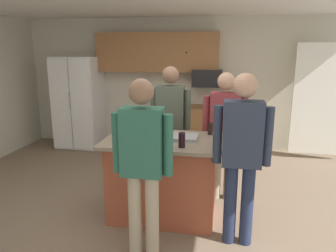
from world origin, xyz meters
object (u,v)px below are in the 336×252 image
object	(u,v)px
mug_blue_stoneware	(133,137)
glass_dark_ale	(210,129)
tumbler_amber	(146,130)
refrigerator	(79,102)
person_guest_by_door	(224,128)
mug_ceramic_white	(118,134)
person_host_foreground	(242,149)
person_guest_left	(143,158)
person_elder_center	(170,119)
serving_tray	(179,137)
glass_stout_tall	(157,130)
glass_short_whisky	(182,140)
kitchen_island	(164,177)
microwave_over_range	(207,78)
glass_pilsner	(132,129)

from	to	relation	value
mug_blue_stoneware	glass_dark_ale	world-z (taller)	glass_dark_ale
tumbler_amber	refrigerator	bearing A→B (deg)	130.01
person_guest_by_door	mug_ceramic_white	size ratio (longest dim) A/B	13.89
tumbler_amber	mug_blue_stoneware	size ratio (longest dim) A/B	1.04
person_host_foreground	person_guest_left	size ratio (longest dim) A/B	1.02
refrigerator	person_guest_left	size ratio (longest dim) A/B	1.06
person_elder_center	person_guest_left	bearing A→B (deg)	-3.37
person_guest_left	serving_tray	bearing A→B (deg)	-11.52
person_elder_center	glass_dark_ale	bearing A→B (deg)	45.09
tumbler_amber	glass_stout_tall	bearing A→B (deg)	13.28
glass_short_whisky	glass_dark_ale	bearing A→B (deg)	64.97
mug_blue_stoneware	glass_dark_ale	bearing A→B (deg)	27.35
person_guest_by_door	mug_blue_stoneware	xyz separation A→B (m)	(-1.02, -0.73, 0.03)
glass_stout_tall	person_elder_center	bearing A→B (deg)	85.60
person_guest_by_door	glass_stout_tall	xyz separation A→B (m)	(-0.80, -0.46, 0.05)
kitchen_island	tumbler_amber	xyz separation A→B (m)	(-0.24, 0.10, 0.55)
person_guest_by_door	kitchen_island	bearing A→B (deg)	0.00
mug_ceramic_white	glass_short_whisky	bearing A→B (deg)	-14.67
person_guest_left	glass_dark_ale	xyz separation A→B (m)	(0.56, 1.09, 0.03)
microwave_over_range	refrigerator	bearing A→B (deg)	-177.40
person_elder_center	person_guest_left	xyz separation A→B (m)	(0.02, -1.60, -0.02)
person_elder_center	person_host_foreground	bearing A→B (deg)	33.02
glass_dark_ale	person_elder_center	bearing A→B (deg)	139.07
person_elder_center	glass_stout_tall	size ratio (longest dim) A/B	12.06
mug_blue_stoneware	microwave_over_range	bearing A→B (deg)	76.62
mug_blue_stoneware	tumbler_amber	bearing A→B (deg)	70.79
kitchen_island	mug_ceramic_white	size ratio (longest dim) A/B	11.10
tumbler_amber	mug_blue_stoneware	world-z (taller)	tumbler_amber
tumbler_amber	person_elder_center	bearing A→B (deg)	75.47
microwave_over_range	person_guest_left	bearing A→B (deg)	-96.27
kitchen_island	glass_pilsner	distance (m)	0.70
refrigerator	person_host_foreground	bearing A→B (deg)	-43.17
person_elder_center	tumbler_amber	size ratio (longest dim) A/B	12.52
kitchen_island	glass_stout_tall	distance (m)	0.57
person_elder_center	serving_tray	size ratio (longest dim) A/B	4.00
microwave_over_range	person_elder_center	bearing A→B (deg)	-102.15
refrigerator	glass_short_whisky	distance (m)	3.76
person_guest_left	person_host_foreground	bearing A→B (deg)	-65.03
mug_blue_stoneware	mug_ceramic_white	xyz separation A→B (m)	(-0.20, 0.06, -0.00)
glass_pilsner	glass_stout_tall	size ratio (longest dim) A/B	1.12
mug_ceramic_white	glass_dark_ale	xyz separation A→B (m)	(1.05, 0.38, 0.02)
kitchen_island	serving_tray	bearing A→B (deg)	11.81
mug_blue_stoneware	serving_tray	size ratio (longest dim) A/B	0.31
person_elder_center	person_guest_by_door	bearing A→B (deg)	70.52
refrigerator	person_guest_left	world-z (taller)	refrigerator
refrigerator	mug_ceramic_white	world-z (taller)	refrigerator
kitchen_island	glass_dark_ale	xyz separation A→B (m)	(0.53, 0.30, 0.55)
person_guest_left	glass_pilsner	bearing A→B (deg)	24.95
person_guest_by_door	mug_blue_stoneware	size ratio (longest dim) A/B	12.64
glass_stout_tall	glass_short_whisky	bearing A→B (deg)	-48.64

